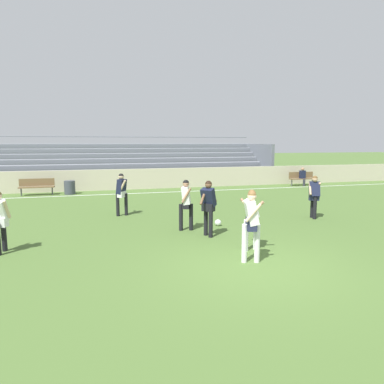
{
  "coord_description": "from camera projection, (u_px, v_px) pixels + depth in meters",
  "views": [
    {
      "loc": [
        -3.47,
        -7.04,
        2.83
      ],
      "look_at": [
        0.02,
        5.62,
        0.95
      ],
      "focal_mm": 32.22,
      "sensor_mm": 36.0,
      "label": 1
    }
  ],
  "objects": [
    {
      "name": "bleacher_stand",
      "position": [
        97.0,
        163.0,
        23.65
      ],
      "size": [
        24.53,
        4.91,
        3.31
      ],
      "color": "#9EA3AD",
      "rests_on": "ground"
    },
    {
      "name": "player_dark_pressing_high",
      "position": [
        122.0,
        191.0,
        13.36
      ],
      "size": [
        0.46,
        0.66,
        1.66
      ],
      "color": "black",
      "rests_on": "ground"
    },
    {
      "name": "player_dark_on_ball",
      "position": [
        314.0,
        193.0,
        12.89
      ],
      "size": [
        0.61,
        0.51,
        1.62
      ],
      "color": "black",
      "rests_on": "ground"
    },
    {
      "name": "soccer_ball",
      "position": [
        218.0,
        223.0,
        11.84
      ],
      "size": [
        0.22,
        0.22,
        0.22
      ],
      "primitive_type": "sphere",
      "color": "white",
      "rests_on": "ground"
    },
    {
      "name": "field_line_sideline",
      "position": [
        161.0,
        192.0,
        19.81
      ],
      "size": [
        44.0,
        0.12,
        0.01
      ],
      "primitive_type": "cube",
      "color": "white",
      "rests_on": "ground"
    },
    {
      "name": "player_dark_trailing_run",
      "position": [
        208.0,
        203.0,
        10.38
      ],
      "size": [
        0.7,
        0.54,
        1.71
      ],
      "color": "black",
      "rests_on": "ground"
    },
    {
      "name": "sideline_wall",
      "position": [
        155.0,
        179.0,
        21.43
      ],
      "size": [
        48.0,
        0.16,
        1.25
      ],
      "primitive_type": "cube",
      "color": "beige",
      "rests_on": "ground"
    },
    {
      "name": "player_white_wide_right",
      "position": [
        251.0,
        220.0,
        8.09
      ],
      "size": [
        0.48,
        0.57,
        1.72
      ],
      "color": "white",
      "rests_on": "ground"
    },
    {
      "name": "spectator_seated",
      "position": [
        303.0,
        175.0,
        22.88
      ],
      "size": [
        0.36,
        0.42,
        1.21
      ],
      "color": "#2D2D38",
      "rests_on": "ground"
    },
    {
      "name": "bench_near_wall_gap",
      "position": [
        302.0,
        177.0,
        23.02
      ],
      "size": [
        1.8,
        0.4,
        0.9
      ],
      "color": "brown",
      "rests_on": "ground"
    },
    {
      "name": "player_white_deep_cover",
      "position": [
        186.0,
        201.0,
        11.11
      ],
      "size": [
        0.46,
        0.59,
        1.66
      ],
      "color": "black",
      "rests_on": "ground"
    },
    {
      "name": "ground_plane",
      "position": [
        255.0,
        265.0,
        8.03
      ],
      "size": [
        160.0,
        160.0,
        0.0
      ],
      "primitive_type": "plane",
      "color": "#4C6B30"
    },
    {
      "name": "bench_far_left",
      "position": [
        37.0,
        185.0,
        18.71
      ],
      "size": [
        1.8,
        0.4,
        0.9
      ],
      "color": "brown",
      "rests_on": "ground"
    },
    {
      "name": "trash_bin",
      "position": [
        70.0,
        187.0,
        19.09
      ],
      "size": [
        0.59,
        0.59,
        0.75
      ],
      "primitive_type": "cylinder",
      "color": "#3D424C",
      "rests_on": "ground"
    },
    {
      "name": "player_white_overlapping",
      "position": [
        251.0,
        215.0,
        9.04
      ],
      "size": [
        0.53,
        0.72,
        1.63
      ],
      "color": "white",
      "rests_on": "ground"
    }
  ]
}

